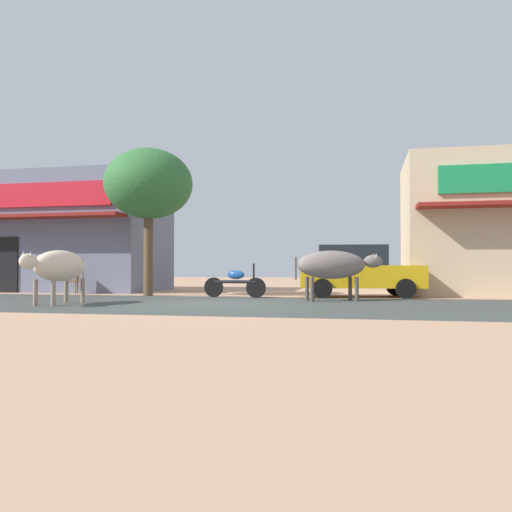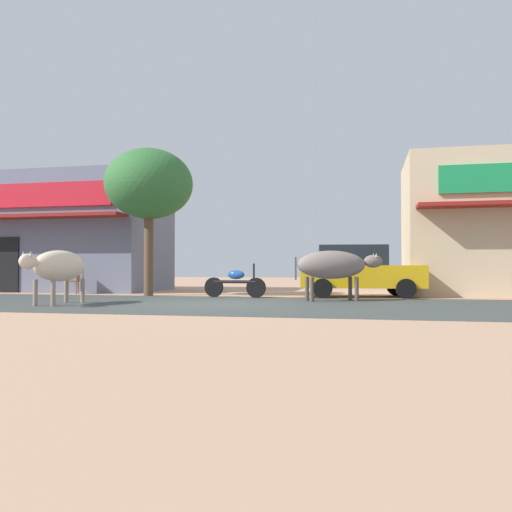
% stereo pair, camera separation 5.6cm
% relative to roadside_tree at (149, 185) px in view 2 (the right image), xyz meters
% --- Properties ---
extents(ground, '(80.00, 80.00, 0.00)m').
position_rel_roadside_tree_xyz_m(ground, '(3.21, -3.39, -3.71)').
color(ground, tan).
extents(asphalt_road, '(72.00, 6.74, 0.00)m').
position_rel_roadside_tree_xyz_m(asphalt_road, '(3.21, -3.39, -3.71)').
color(asphalt_road, '#414643').
rests_on(asphalt_road, ground).
extents(storefront_left_cafe, '(7.55, 5.21, 4.70)m').
position_rel_roadside_tree_xyz_m(storefront_left_cafe, '(-4.94, 3.29, -1.35)').
color(storefront_left_cafe, slate).
rests_on(storefront_left_cafe, ground).
extents(roadside_tree, '(2.93, 2.93, 4.91)m').
position_rel_roadside_tree_xyz_m(roadside_tree, '(0.00, 0.00, 0.00)').
color(roadside_tree, brown).
rests_on(roadside_tree, ground).
extents(parked_hatchback_car, '(4.01, 2.30, 1.64)m').
position_rel_roadside_tree_xyz_m(parked_hatchback_car, '(6.84, 0.78, -2.87)').
color(parked_hatchback_car, gold).
rests_on(parked_hatchback_car, ground).
extents(parked_motorcycle, '(2.03, 0.34, 1.06)m').
position_rel_roadside_tree_xyz_m(parked_motorcycle, '(3.09, -0.40, -3.24)').
color(parked_motorcycle, black).
rests_on(parked_motorcycle, ground).
extents(cow_near_brown, '(0.75, 2.55, 1.36)m').
position_rel_roadside_tree_xyz_m(cow_near_brown, '(-0.46, -4.45, -2.75)').
color(cow_near_brown, beige).
rests_on(cow_near_brown, ground).
extents(cow_far_dark, '(2.49, 1.40, 1.40)m').
position_rel_roadside_tree_xyz_m(cow_far_dark, '(6.20, -1.60, -2.71)').
color(cow_far_dark, gray).
rests_on(cow_far_dark, ground).
extents(pedestrian_by_shop, '(0.47, 0.61, 1.66)m').
position_rel_roadside_tree_xyz_m(pedestrian_by_shop, '(10.30, 1.47, -2.73)').
color(pedestrian_by_shop, '#3F3F47').
rests_on(pedestrian_by_shop, ground).
extents(cafe_chair_near_tree, '(0.56, 0.56, 0.92)m').
position_rel_roadside_tree_xyz_m(cafe_chair_near_tree, '(-3.08, 0.59, -3.19)').
color(cafe_chair_near_tree, brown).
rests_on(cafe_chair_near_tree, ground).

